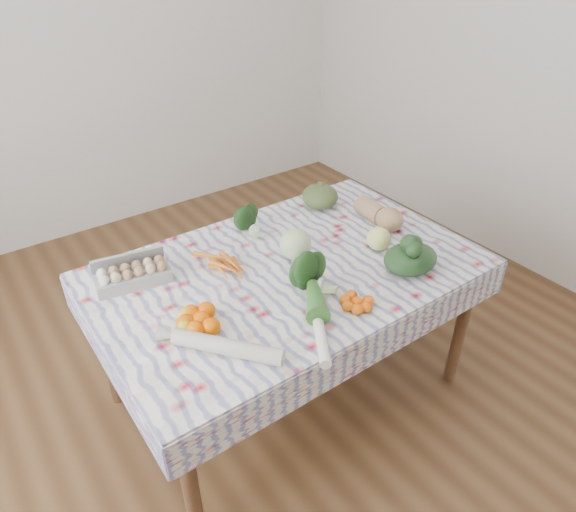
{
  "coord_description": "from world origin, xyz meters",
  "views": [
    {
      "loc": [
        -1.08,
        -1.51,
        2.04
      ],
      "look_at": [
        0.0,
        0.0,
        0.82
      ],
      "focal_mm": 32.0,
      "sensor_mm": 36.0,
      "label": 1
    }
  ],
  "objects_px": {
    "kabocha_squash": "(320,196)",
    "dining_table": "(288,282)",
    "egg_carton": "(133,276)",
    "butternut_squash": "(380,212)",
    "grapefruit": "(379,239)",
    "cabbage": "(295,244)"
  },
  "relations": [
    {
      "from": "butternut_squash",
      "to": "cabbage",
      "type": "bearing_deg",
      "value": -175.12
    },
    {
      "from": "butternut_squash",
      "to": "grapefruit",
      "type": "distance_m",
      "value": 0.24
    },
    {
      "from": "grapefruit",
      "to": "kabocha_squash",
      "type": "bearing_deg",
      "value": 84.87
    },
    {
      "from": "dining_table",
      "to": "cabbage",
      "type": "distance_m",
      "value": 0.17
    },
    {
      "from": "kabocha_squash",
      "to": "cabbage",
      "type": "bearing_deg",
      "value": -141.07
    },
    {
      "from": "cabbage",
      "to": "butternut_squash",
      "type": "bearing_deg",
      "value": 1.09
    },
    {
      "from": "butternut_squash",
      "to": "grapefruit",
      "type": "height_order",
      "value": "butternut_squash"
    },
    {
      "from": "grapefruit",
      "to": "dining_table",
      "type": "bearing_deg",
      "value": 164.04
    },
    {
      "from": "grapefruit",
      "to": "butternut_squash",
      "type": "bearing_deg",
      "value": 45.08
    },
    {
      "from": "kabocha_squash",
      "to": "cabbage",
      "type": "distance_m",
      "value": 0.51
    },
    {
      "from": "egg_carton",
      "to": "cabbage",
      "type": "xyz_separation_m",
      "value": [
        0.66,
        -0.23,
        0.03
      ]
    },
    {
      "from": "dining_table",
      "to": "grapefruit",
      "type": "bearing_deg",
      "value": -15.96
    },
    {
      "from": "egg_carton",
      "to": "butternut_squash",
      "type": "xyz_separation_m",
      "value": [
        1.19,
        -0.22,
        0.02
      ]
    },
    {
      "from": "egg_carton",
      "to": "grapefruit",
      "type": "distance_m",
      "value": 1.09
    },
    {
      "from": "kabocha_squash",
      "to": "butternut_squash",
      "type": "relative_size",
      "value": 0.68
    },
    {
      "from": "cabbage",
      "to": "egg_carton",
      "type": "bearing_deg",
      "value": 160.87
    },
    {
      "from": "kabocha_squash",
      "to": "dining_table",
      "type": "bearing_deg",
      "value": -142.28
    },
    {
      "from": "dining_table",
      "to": "grapefruit",
      "type": "xyz_separation_m",
      "value": [
        0.42,
        -0.12,
        0.14
      ]
    },
    {
      "from": "dining_table",
      "to": "butternut_squash",
      "type": "distance_m",
      "value": 0.62
    },
    {
      "from": "cabbage",
      "to": "butternut_squash",
      "type": "xyz_separation_m",
      "value": [
        0.53,
        0.01,
        -0.01
      ]
    },
    {
      "from": "egg_carton",
      "to": "butternut_squash",
      "type": "relative_size",
      "value": 1.09
    },
    {
      "from": "egg_carton",
      "to": "butternut_squash",
      "type": "height_order",
      "value": "butternut_squash"
    }
  ]
}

